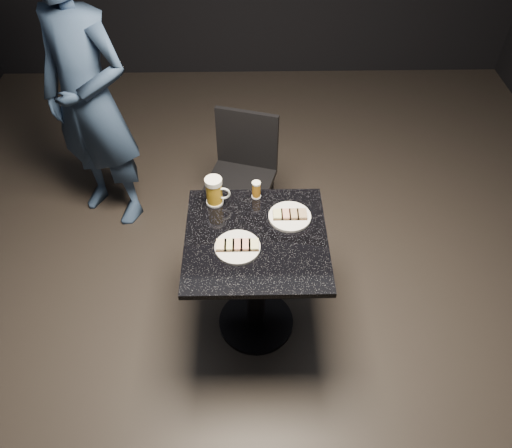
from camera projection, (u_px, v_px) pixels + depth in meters
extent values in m
plane|color=black|center=(256.00, 322.00, 2.97)|extent=(6.00, 6.00, 0.00)
cylinder|color=silver|center=(238.00, 247.00, 2.38)|extent=(0.22, 0.22, 0.01)
cylinder|color=white|center=(290.00, 217.00, 2.53)|extent=(0.22, 0.22, 0.01)
imported|color=navy|center=(89.00, 100.00, 3.03)|extent=(0.78, 0.69, 1.80)
cylinder|color=black|center=(256.00, 321.00, 2.96)|extent=(0.44, 0.44, 0.03)
cylinder|color=black|center=(256.00, 284.00, 2.71)|extent=(0.10, 0.10, 0.69)
cube|color=black|center=(256.00, 239.00, 2.45)|extent=(0.70, 0.70, 0.03)
cylinder|color=silver|center=(215.00, 202.00, 2.61)|extent=(0.09, 0.09, 0.01)
cylinder|color=gold|center=(214.00, 192.00, 2.56)|extent=(0.08, 0.08, 0.12)
cylinder|color=white|center=(213.00, 181.00, 2.51)|extent=(0.09, 0.09, 0.03)
torus|color=white|center=(223.00, 194.00, 2.55)|extent=(0.08, 0.01, 0.08)
cylinder|color=silver|center=(256.00, 196.00, 2.64)|extent=(0.05, 0.05, 0.01)
cylinder|color=#BD791F|center=(256.00, 190.00, 2.61)|extent=(0.04, 0.04, 0.08)
cylinder|color=white|center=(256.00, 183.00, 2.58)|extent=(0.05, 0.05, 0.01)
cube|color=black|center=(239.00, 184.00, 3.17)|extent=(0.50, 0.50, 0.04)
cylinder|color=black|center=(208.00, 223.00, 3.26)|extent=(0.03, 0.03, 0.43)
cylinder|color=black|center=(258.00, 233.00, 3.19)|extent=(0.03, 0.03, 0.43)
cylinder|color=black|center=(224.00, 190.00, 3.48)|extent=(0.03, 0.03, 0.43)
cylinder|color=black|center=(271.00, 198.00, 3.42)|extent=(0.03, 0.03, 0.43)
cube|color=black|center=(247.00, 139.00, 3.14)|extent=(0.39, 0.14, 0.40)
cube|color=#4C3521|center=(221.00, 246.00, 2.37)|extent=(0.05, 0.07, 0.01)
cube|color=beige|center=(221.00, 244.00, 2.36)|extent=(0.05, 0.07, 0.01)
cube|color=#4C3521|center=(229.00, 246.00, 2.37)|extent=(0.05, 0.07, 0.01)
cube|color=#D1D184|center=(229.00, 244.00, 2.36)|extent=(0.05, 0.07, 0.01)
cube|color=#4C3521|center=(237.00, 246.00, 2.37)|extent=(0.05, 0.07, 0.01)
cube|color=tan|center=(237.00, 244.00, 2.37)|extent=(0.05, 0.07, 0.01)
cube|color=#4C3521|center=(246.00, 245.00, 2.37)|extent=(0.05, 0.07, 0.01)
cube|color=tan|center=(246.00, 244.00, 2.37)|extent=(0.05, 0.07, 0.01)
cube|color=#4C3521|center=(254.00, 245.00, 2.37)|extent=(0.05, 0.07, 0.01)
cube|color=#D1D184|center=(254.00, 244.00, 2.37)|extent=(0.05, 0.07, 0.01)
cube|color=#4C3521|center=(278.00, 215.00, 2.52)|extent=(0.05, 0.07, 0.01)
cube|color=#D1D184|center=(278.00, 214.00, 2.51)|extent=(0.05, 0.07, 0.01)
cube|color=#4C3521|center=(286.00, 215.00, 2.52)|extent=(0.05, 0.07, 0.01)
cube|color=tan|center=(286.00, 214.00, 2.51)|extent=(0.05, 0.07, 0.01)
cube|color=#4C3521|center=(294.00, 215.00, 2.52)|extent=(0.05, 0.07, 0.01)
cube|color=#8C7251|center=(294.00, 214.00, 2.51)|extent=(0.05, 0.07, 0.01)
cube|color=#4C3521|center=(302.00, 215.00, 2.52)|extent=(0.05, 0.07, 0.01)
cube|color=#8C7251|center=(302.00, 213.00, 2.51)|extent=(0.05, 0.07, 0.01)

